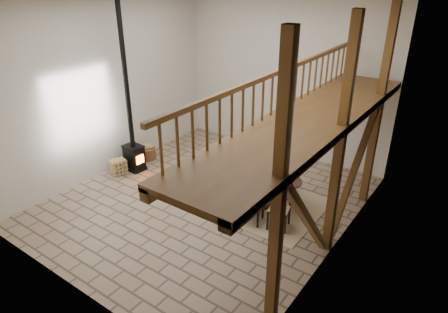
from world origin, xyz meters
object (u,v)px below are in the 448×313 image
Objects in this scene: dining_table at (261,191)px; wood_stove at (132,135)px; log_basket at (147,153)px; log_stack at (118,167)px.

wood_stove is at bearing 171.61° from dining_table.
wood_stove is 8.71× the size of log_basket.
dining_table is 4.35× the size of log_basket.
wood_stove is 9.12× the size of log_stack.
dining_table is 4.49m from log_stack.
log_basket is (-0.24, 0.74, -0.94)m from wood_stove.
log_basket is (-4.46, 0.31, -0.23)m from dining_table.
log_stack is at bearing 177.79° from dining_table.
wood_stove is at bearing -71.92° from log_basket.
wood_stove reaches higher than dining_table.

